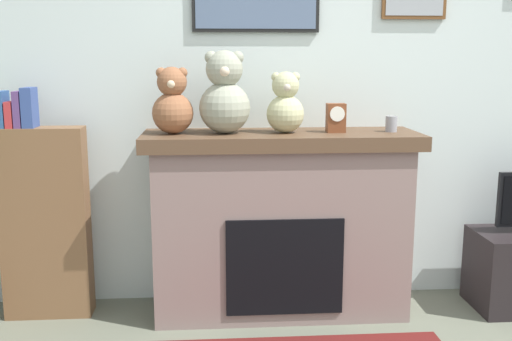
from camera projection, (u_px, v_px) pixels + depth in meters
The scene contains 8 objects.
back_wall at pixel (335, 86), 3.60m from camera, with size 5.20×0.15×2.60m.
fireplace at pixel (280, 222), 3.43m from camera, with size 1.55×0.53×1.06m.
bookshelf at pixel (44, 218), 3.36m from camera, with size 0.48×0.16×1.32m.
candle_jar at pixel (391, 124), 3.35m from camera, with size 0.07×0.07×0.09m, color gray.
mantel_clock at pixel (336, 118), 3.32m from camera, with size 0.10×0.08×0.16m.
teddy_bear_tan at pixel (172, 104), 3.24m from camera, with size 0.23×0.23×0.37m.
teddy_bear_cream at pixel (225, 96), 3.25m from camera, with size 0.28×0.28×0.45m.
teddy_bear_brown at pixel (285, 105), 3.29m from camera, with size 0.21×0.21×0.34m.
Camera 1 is at (-0.74, -1.59, 1.48)m, focal length 41.57 mm.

